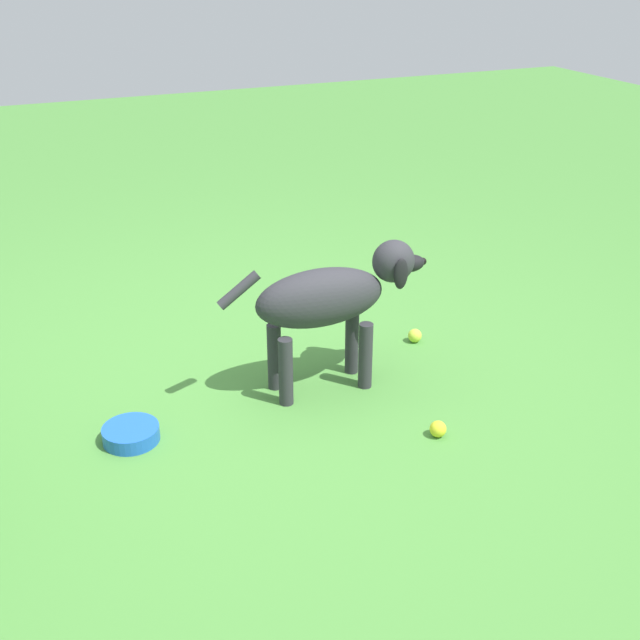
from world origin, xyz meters
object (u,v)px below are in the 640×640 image
dog (332,298)px  tennis_ball_0 (438,429)px  tennis_ball_1 (415,336)px  water_bowl (131,434)px

dog → tennis_ball_0: (0.53, 0.22, -0.38)m
tennis_ball_0 → tennis_ball_1: (-0.74, 0.31, 0.00)m
tennis_ball_0 → tennis_ball_1: bearing=157.3°
dog → tennis_ball_1: dog is taller
tennis_ball_0 → water_bowl: (-0.44, -1.11, -0.00)m
dog → tennis_ball_0: dog is taller
tennis_ball_1 → water_bowl: tennis_ball_1 is taller
dog → tennis_ball_1: bearing=22.1°
tennis_ball_0 → tennis_ball_1: size_ratio=1.00×
dog → water_bowl: dog is taller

